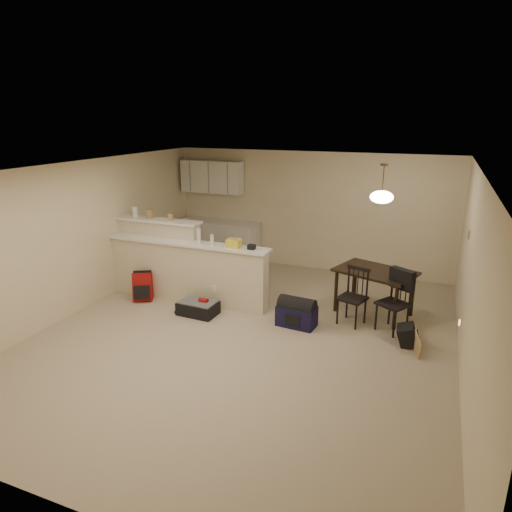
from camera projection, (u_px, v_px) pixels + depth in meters
The scene contains 22 objects.
room at pixel (244, 257), 6.57m from camera, with size 7.00×7.02×2.50m.
breakfast_bar at pixel (177, 265), 8.26m from camera, with size 3.08×0.58×1.39m.
upper_cabinets at pixel (212, 177), 10.11m from camera, with size 1.40×0.34×0.70m, color white.
kitchen_counter at pixel (219, 242), 10.35m from camera, with size 1.80×0.60×0.90m, color white.
thermostat at pixel (468, 234), 6.81m from camera, with size 0.02×0.12×0.12m, color beige.
jar at pixel (135, 212), 8.45m from camera, with size 0.10×0.10×0.20m, color silver.
cereal_box at pixel (150, 214), 8.34m from camera, with size 0.10×0.07×0.16m, color #A38554.
small_box at pixel (171, 217), 8.19m from camera, with size 0.08×0.06×0.12m, color #A38554.
bottle_a at pixel (199, 236), 7.82m from camera, with size 0.07×0.07×0.26m, color silver.
bottle_b at pixel (212, 240), 7.74m from camera, with size 0.06×0.06×0.18m, color silver.
bag_lump at pixel (234, 243), 7.60m from camera, with size 0.22×0.18×0.14m, color #A38554.
pouch at pixel (252, 247), 7.50m from camera, with size 0.12×0.10×0.08m, color #A38554.
extra_item_x at pixel (235, 243), 7.60m from camera, with size 0.14×0.10×0.14m, color #A38554.
dining_table at pixel (375, 276), 7.51m from camera, with size 1.42×1.17×0.76m.
pendant_lamp at pixel (382, 196), 7.12m from camera, with size 0.36×0.36×0.62m.
dining_chair_near at pixel (352, 297), 7.20m from camera, with size 0.40×0.38×0.92m, color black, non-canonical shape.
dining_chair_far at pixel (393, 302), 6.95m from camera, with size 0.42×0.40×0.96m, color black, non-canonical shape.
suitcase at pixel (198, 308), 7.64m from camera, with size 0.64×0.41×0.21m, color black.
red_backpack at pixel (143, 287), 8.20m from camera, with size 0.34×0.21×0.50m, color maroon.
navy_duffel at pixel (297, 316), 7.21m from camera, with size 0.61×0.33×0.33m, color #131138.
black_daypack at pixel (407, 335), 6.62m from camera, with size 0.33×0.23×0.29m, color black.
cardboard_sheet at pixel (417, 345), 6.35m from camera, with size 0.36×0.02×0.28m, color #A38554.
Camera 1 is at (2.49, -5.76, 3.20)m, focal length 32.00 mm.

